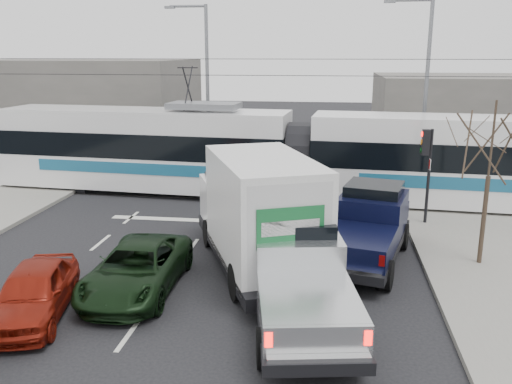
# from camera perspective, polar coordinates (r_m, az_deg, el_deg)

# --- Properties ---
(ground) EXTENTS (120.00, 120.00, 0.00)m
(ground) POSITION_cam_1_polar(r_m,az_deg,el_deg) (15.74, -3.42, -9.86)
(ground) COLOR black
(ground) RESTS_ON ground
(rails) EXTENTS (60.00, 1.60, 0.03)m
(rails) POSITION_cam_1_polar(r_m,az_deg,el_deg) (25.07, 1.00, -0.47)
(rails) COLOR #33302D
(rails) RESTS_ON ground
(building_left) EXTENTS (14.00, 10.00, 6.00)m
(building_left) POSITION_cam_1_polar(r_m,az_deg,el_deg) (39.96, -17.39, 8.85)
(building_left) COLOR slate
(building_left) RESTS_ON ground
(building_right) EXTENTS (12.00, 10.00, 5.00)m
(building_right) POSITION_cam_1_polar(r_m,az_deg,el_deg) (39.34, 21.41, 7.70)
(building_right) COLOR slate
(building_right) RESTS_ON ground
(bare_tree) EXTENTS (2.40, 2.40, 5.00)m
(bare_tree) POSITION_cam_1_polar(r_m,az_deg,el_deg) (17.43, 23.56, 4.40)
(bare_tree) COLOR #47382B
(bare_tree) RESTS_ON ground
(traffic_signal) EXTENTS (0.44, 0.44, 3.60)m
(traffic_signal) POSITION_cam_1_polar(r_m,az_deg,el_deg) (21.20, 17.53, 3.65)
(traffic_signal) COLOR black
(traffic_signal) RESTS_ON ground
(street_lamp_near) EXTENTS (2.38, 0.25, 9.00)m
(street_lamp_near) POSITION_cam_1_polar(r_m,az_deg,el_deg) (28.44, 17.15, 11.11)
(street_lamp_near) COLOR slate
(street_lamp_near) RESTS_ON ground
(street_lamp_far) EXTENTS (2.38, 0.25, 9.00)m
(street_lamp_far) POSITION_cam_1_polar(r_m,az_deg,el_deg) (30.90, -5.49, 11.89)
(street_lamp_far) COLOR slate
(street_lamp_far) RESTS_ON ground
(catenary) EXTENTS (60.00, 0.20, 7.00)m
(catenary) POSITION_cam_1_polar(r_m,az_deg,el_deg) (24.36, 1.04, 8.36)
(catenary) COLOR black
(catenary) RESTS_ON ground
(tram) EXTENTS (28.60, 5.01, 5.81)m
(tram) POSITION_cam_1_polar(r_m,az_deg,el_deg) (24.29, 4.57, 3.96)
(tram) COLOR white
(tram) RESTS_ON ground
(silver_pickup) EXTENTS (3.24, 6.67, 2.32)m
(silver_pickup) POSITION_cam_1_polar(r_m,az_deg,el_deg) (13.82, 4.53, -8.24)
(silver_pickup) COLOR black
(silver_pickup) RESTS_ON ground
(box_truck) EXTENTS (5.07, 7.63, 3.62)m
(box_truck) POSITION_cam_1_polar(r_m,az_deg,el_deg) (16.26, 0.21, -2.29)
(box_truck) COLOR black
(box_truck) RESTS_ON ground
(navy_pickup) EXTENTS (3.32, 5.89, 2.34)m
(navy_pickup) POSITION_cam_1_polar(r_m,az_deg,el_deg) (17.61, 11.76, -3.43)
(navy_pickup) COLOR black
(navy_pickup) RESTS_ON ground
(green_car) EXTENTS (2.26, 4.81, 1.33)m
(green_car) POSITION_cam_1_polar(r_m,az_deg,el_deg) (15.54, -12.42, -7.86)
(green_car) COLOR black
(green_car) RESTS_ON ground
(red_car) EXTENTS (2.44, 4.23, 1.36)m
(red_car) POSITION_cam_1_polar(r_m,az_deg,el_deg) (14.84, -22.35, -9.70)
(red_car) COLOR maroon
(red_car) RESTS_ON ground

